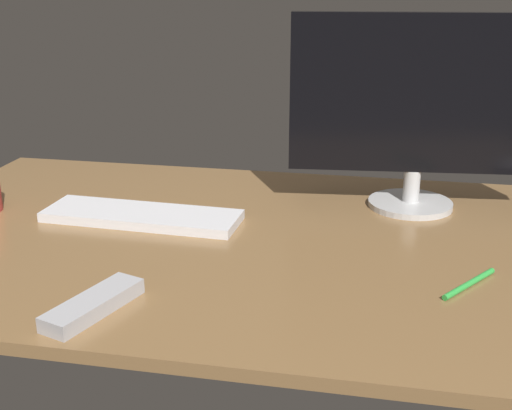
{
  "coord_description": "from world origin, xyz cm",
  "views": [
    {
      "loc": [
        22.4,
        -110.76,
        47.78
      ],
      "look_at": [
        0.27,
        0.65,
        8.0
      ],
      "focal_mm": 47.21,
      "sensor_mm": 36.0,
      "label": 1
    }
  ],
  "objects_px": {
    "monitor": "(418,104)",
    "tv_remote": "(94,305)",
    "pen": "(469,284)",
    "keyboard": "(142,216)"
  },
  "relations": [
    {
      "from": "tv_remote",
      "to": "pen",
      "type": "xyz_separation_m",
      "value": [
        0.53,
        0.19,
        -0.01
      ]
    },
    {
      "from": "monitor",
      "to": "tv_remote",
      "type": "height_order",
      "value": "monitor"
    },
    {
      "from": "monitor",
      "to": "tv_remote",
      "type": "relative_size",
      "value": 3.0
    },
    {
      "from": "tv_remote",
      "to": "pen",
      "type": "distance_m",
      "value": 0.56
    },
    {
      "from": "monitor",
      "to": "tv_remote",
      "type": "bearing_deg",
      "value": -134.93
    },
    {
      "from": "tv_remote",
      "to": "pen",
      "type": "bearing_deg",
      "value": -52.08
    },
    {
      "from": "monitor",
      "to": "pen",
      "type": "distance_m",
      "value": 0.42
    },
    {
      "from": "tv_remote",
      "to": "pen",
      "type": "height_order",
      "value": "tv_remote"
    },
    {
      "from": "monitor",
      "to": "keyboard",
      "type": "relative_size",
      "value": 1.31
    },
    {
      "from": "tv_remote",
      "to": "monitor",
      "type": "bearing_deg",
      "value": -20.86
    }
  ]
}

